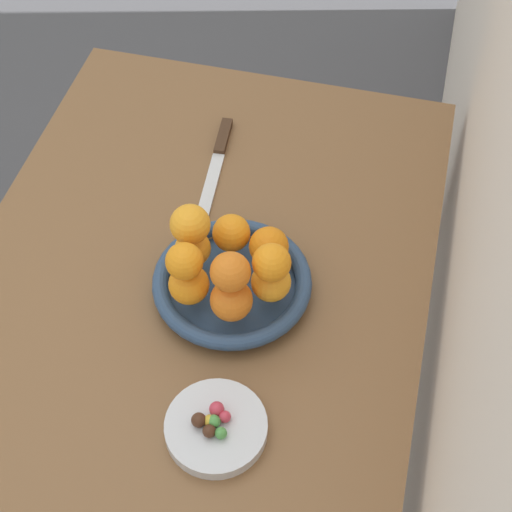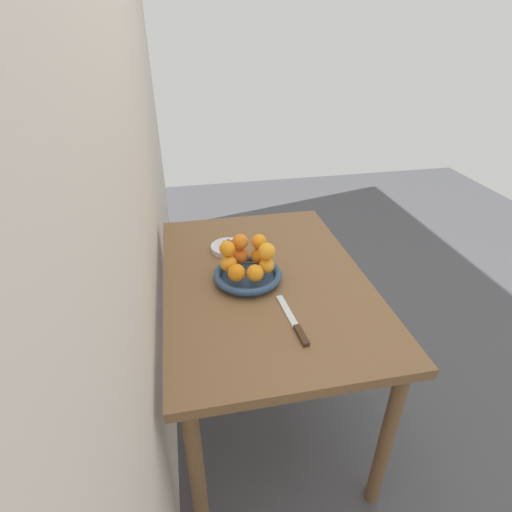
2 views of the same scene
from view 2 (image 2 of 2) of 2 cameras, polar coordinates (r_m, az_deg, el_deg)
ground_plane at (r=2.03m, az=1.02°, el=-20.67°), size 6.00×6.00×0.00m
wall_back at (r=1.28m, az=-18.17°, el=14.13°), size 4.00×0.05×2.50m
dining_table at (r=1.57m, az=1.23°, el=-5.72°), size 1.10×0.76×0.74m
fruit_bowl at (r=1.49m, az=-1.20°, el=-2.82°), size 0.25×0.25×0.04m
candy_dish at (r=1.69m, az=-4.01°, el=1.20°), size 0.15×0.15×0.02m
orange_0 at (r=1.46m, az=1.51°, el=-1.38°), size 0.06×0.06×0.06m
orange_1 at (r=1.52m, az=0.38°, el=0.05°), size 0.06×0.06×0.06m
orange_2 at (r=1.52m, az=-2.32°, el=0.07°), size 0.06×0.06×0.06m
orange_3 at (r=1.47m, az=-3.92°, el=-1.11°), size 0.06×0.06×0.06m
orange_4 at (r=1.42m, az=-2.79°, el=-2.40°), size 0.06×0.06×0.06m
orange_5 at (r=1.42m, az=-0.12°, el=-2.45°), size 0.06×0.06×0.06m
orange_6 at (r=1.48m, az=-2.28°, el=2.04°), size 0.06×0.06×0.06m
orange_7 at (r=1.43m, az=1.52°, el=0.68°), size 0.06×0.06×0.06m
orange_8 at (r=1.49m, az=0.45°, el=2.07°), size 0.06×0.06×0.06m
orange_9 at (r=1.45m, az=-4.13°, el=1.08°), size 0.06×0.06×0.06m
candy_ball_0 at (r=1.69m, az=-3.74°, el=1.83°), size 0.02×0.02×0.02m
candy_ball_1 at (r=1.68m, az=-4.35°, el=1.58°), size 0.02×0.02×0.02m
candy_ball_2 at (r=1.67m, az=-3.84°, el=1.56°), size 0.02×0.02×0.02m
candy_ball_3 at (r=1.70m, az=-4.50°, el=1.99°), size 0.02×0.02×0.02m
candy_ball_4 at (r=1.69m, az=-3.96°, el=1.83°), size 0.02×0.02×0.02m
candy_ball_5 at (r=1.69m, az=-3.29°, el=1.99°), size 0.02×0.02×0.02m
candy_ball_6 at (r=1.70m, az=-3.96°, el=2.09°), size 0.02×0.02×0.02m
knife at (r=1.31m, az=5.50°, el=-9.53°), size 0.26×0.04×0.01m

